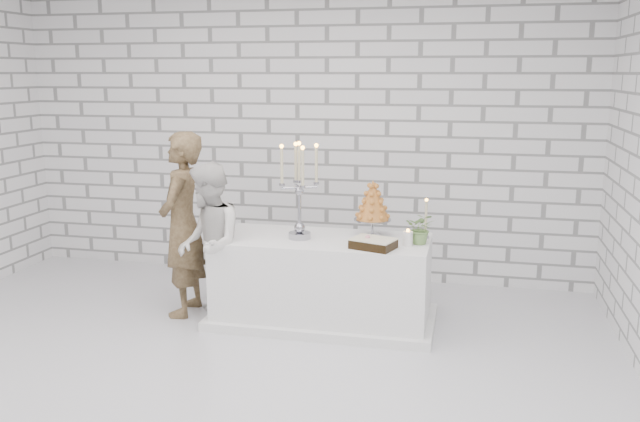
{
  "coord_description": "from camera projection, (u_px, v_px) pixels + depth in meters",
  "views": [
    {
      "loc": [
        1.75,
        -4.16,
        2.13
      ],
      "look_at": [
        0.61,
        0.86,
        1.05
      ],
      "focal_mm": 37.27,
      "sensor_mm": 36.0,
      "label": 1
    }
  ],
  "objects": [
    {
      "name": "croquembouche",
      "position": [
        373.0,
        208.0,
        5.64
      ],
      "size": [
        0.37,
        0.37,
        0.49
      ],
      "primitive_type": null,
      "rotation": [
        0.0,
        0.0,
        -0.2
      ],
      "color": "#A75D1E",
      "rests_on": "cake_table"
    },
    {
      "name": "pillar_candle",
      "position": [
        408.0,
        239.0,
        5.37
      ],
      "size": [
        0.08,
        0.08,
        0.12
      ],
      "primitive_type": "cylinder",
      "rotation": [
        0.0,
        0.0,
        0.06
      ],
      "color": "white",
      "rests_on": "cake_table"
    },
    {
      "name": "bride",
      "position": [
        209.0,
        245.0,
        5.6
      ],
      "size": [
        0.75,
        0.83,
        1.4
      ],
      "primitive_type": "imported",
      "rotation": [
        0.0,
        0.0,
        -1.18
      ],
      "color": "silver",
      "rests_on": "ground"
    },
    {
      "name": "extra_taper",
      "position": [
        426.0,
        220.0,
        5.6
      ],
      "size": [
        0.07,
        0.07,
        0.32
      ],
      "primitive_type": "cylinder",
      "rotation": [
        0.0,
        0.0,
        0.12
      ],
      "color": "beige",
      "rests_on": "cake_table"
    },
    {
      "name": "chocolate_cake",
      "position": [
        373.0,
        243.0,
        5.29
      ],
      "size": [
        0.39,
        0.33,
        0.08
      ],
      "primitive_type": "cube",
      "rotation": [
        0.0,
        0.0,
        -0.32
      ],
      "color": "black",
      "rests_on": "cake_table"
    },
    {
      "name": "ground",
      "position": [
        211.0,
        373.0,
        4.79
      ],
      "size": [
        6.0,
        5.0,
        0.01
      ],
      "primitive_type": "cube",
      "color": "silver",
      "rests_on": "ground"
    },
    {
      "name": "groom",
      "position": [
        183.0,
        224.0,
        5.84
      ],
      "size": [
        0.42,
        0.62,
        1.63
      ],
      "primitive_type": "imported",
      "rotation": [
        0.0,
        0.0,
        -1.52
      ],
      "color": "#47351F",
      "rests_on": "ground"
    },
    {
      "name": "candelabra",
      "position": [
        299.0,
        191.0,
        5.53
      ],
      "size": [
        0.42,
        0.42,
        0.82
      ],
      "primitive_type": null,
      "rotation": [
        0.0,
        0.0,
        -0.33
      ],
      "color": "#95959F",
      "rests_on": "cake_table"
    },
    {
      "name": "flowers",
      "position": [
        421.0,
        228.0,
        5.42
      ],
      "size": [
        0.25,
        0.23,
        0.26
      ],
      "primitive_type": "imported",
      "rotation": [
        0.0,
        0.0,
        -0.1
      ],
      "color": "#588148",
      "rests_on": "cake_table"
    },
    {
      "name": "wall_back",
      "position": [
        298.0,
        134.0,
        6.87
      ],
      "size": [
        6.0,
        0.01,
        3.0
      ],
      "primitive_type": "cube",
      "color": "white",
      "rests_on": "ground"
    },
    {
      "name": "cake_table",
      "position": [
        323.0,
        281.0,
        5.7
      ],
      "size": [
        1.8,
        0.8,
        0.75
      ],
      "primitive_type": "cube",
      "color": "white",
      "rests_on": "ground"
    }
  ]
}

